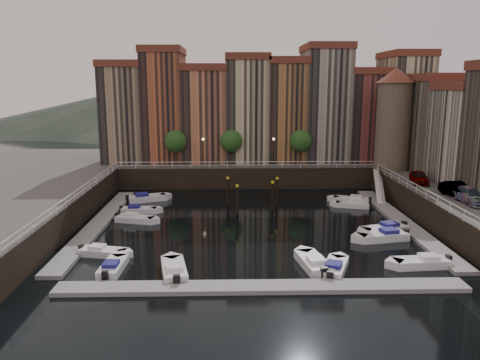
{
  "coord_description": "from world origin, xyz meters",
  "views": [
    {
      "loc": [
        -2.35,
        -48.7,
        14.7
      ],
      "look_at": [
        -1.1,
        4.0,
        3.82
      ],
      "focal_mm": 35.0,
      "sensor_mm": 36.0,
      "label": 1
    }
  ],
  "objects_px": {
    "boat_left_0": "(102,252)",
    "boat_left_2": "(134,219)",
    "corner_tower": "(394,118)",
    "mooring_pilings": "(254,195)",
    "car_b": "(458,191)",
    "gangway": "(379,184)",
    "car_c": "(471,196)",
    "boat_left_3": "(138,210)",
    "car_a": "(419,178)"
  },
  "relations": [
    {
      "from": "boat_left_0",
      "to": "car_a",
      "type": "relative_size",
      "value": 1.02
    },
    {
      "from": "car_b",
      "to": "corner_tower",
      "type": "bearing_deg",
      "value": 87.98
    },
    {
      "from": "boat_left_0",
      "to": "boat_left_3",
      "type": "xyz_separation_m",
      "value": [
        0.54,
        13.81,
        -0.0
      ]
    },
    {
      "from": "boat_left_0",
      "to": "boat_left_2",
      "type": "xyz_separation_m",
      "value": [
        0.82,
        10.11,
        0.01
      ]
    },
    {
      "from": "corner_tower",
      "to": "boat_left_2",
      "type": "bearing_deg",
      "value": -156.49
    },
    {
      "from": "car_b",
      "to": "boat_left_2",
      "type": "bearing_deg",
      "value": 169.21
    },
    {
      "from": "boat_left_0",
      "to": "car_c",
      "type": "distance_m",
      "value": 35.71
    },
    {
      "from": "boat_left_0",
      "to": "car_c",
      "type": "relative_size",
      "value": 0.84
    },
    {
      "from": "boat_left_3",
      "to": "car_a",
      "type": "relative_size",
      "value": 0.99
    },
    {
      "from": "corner_tower",
      "to": "car_b",
      "type": "distance_m",
      "value": 17.84
    },
    {
      "from": "corner_tower",
      "to": "boat_left_3",
      "type": "xyz_separation_m",
      "value": [
        -32.92,
        -10.5,
        -9.87
      ]
    },
    {
      "from": "boat_left_2",
      "to": "car_a",
      "type": "bearing_deg",
      "value": 23.38
    },
    {
      "from": "car_b",
      "to": "car_c",
      "type": "bearing_deg",
      "value": -89.49
    },
    {
      "from": "boat_left_2",
      "to": "car_a",
      "type": "xyz_separation_m",
      "value": [
        32.8,
        4.7,
        3.39
      ]
    },
    {
      "from": "boat_left_3",
      "to": "car_c",
      "type": "relative_size",
      "value": 0.81
    },
    {
      "from": "mooring_pilings",
      "to": "boat_left_0",
      "type": "bearing_deg",
      "value": -132.29
    },
    {
      "from": "boat_left_3",
      "to": "corner_tower",
      "type": "bearing_deg",
      "value": 18.13
    },
    {
      "from": "boat_left_0",
      "to": "boat_left_2",
      "type": "height_order",
      "value": "boat_left_2"
    },
    {
      "from": "boat_left_2",
      "to": "gangway",
      "type": "bearing_deg",
      "value": 33.29
    },
    {
      "from": "mooring_pilings",
      "to": "car_b",
      "type": "relative_size",
      "value": 1.31
    },
    {
      "from": "boat_left_2",
      "to": "corner_tower",
      "type": "bearing_deg",
      "value": 38.74
    },
    {
      "from": "gangway",
      "to": "car_b",
      "type": "relative_size",
      "value": 1.7
    },
    {
      "from": "boat_left_2",
      "to": "car_a",
      "type": "relative_size",
      "value": 1.06
    },
    {
      "from": "car_a",
      "to": "car_c",
      "type": "distance_m",
      "value": 9.41
    },
    {
      "from": "car_a",
      "to": "car_b",
      "type": "distance_m",
      "value": 7.21
    },
    {
      "from": "boat_left_0",
      "to": "boat_left_3",
      "type": "bearing_deg",
      "value": 100.14
    },
    {
      "from": "mooring_pilings",
      "to": "car_a",
      "type": "distance_m",
      "value": 19.69
    },
    {
      "from": "corner_tower",
      "to": "boat_left_3",
      "type": "height_order",
      "value": "corner_tower"
    },
    {
      "from": "corner_tower",
      "to": "mooring_pilings",
      "type": "bearing_deg",
      "value": -155.46
    },
    {
      "from": "car_a",
      "to": "corner_tower",
      "type": "bearing_deg",
      "value": 101.28
    },
    {
      "from": "boat_left_2",
      "to": "car_b",
      "type": "xyz_separation_m",
      "value": [
        34.02,
        -2.4,
        3.46
      ]
    },
    {
      "from": "boat_left_2",
      "to": "boat_left_3",
      "type": "height_order",
      "value": "boat_left_2"
    },
    {
      "from": "car_a",
      "to": "car_b",
      "type": "bearing_deg",
      "value": -69.99
    },
    {
      "from": "corner_tower",
      "to": "car_c",
      "type": "height_order",
      "value": "corner_tower"
    },
    {
      "from": "gangway",
      "to": "boat_left_0",
      "type": "xyz_separation_m",
      "value": [
        -30.56,
        -19.81,
        -1.59
      ]
    },
    {
      "from": "boat_left_3",
      "to": "boat_left_2",
      "type": "bearing_deg",
      "value": -85.31
    },
    {
      "from": "gangway",
      "to": "boat_left_0",
      "type": "height_order",
      "value": "gangway"
    },
    {
      "from": "boat_left_2",
      "to": "car_c",
      "type": "height_order",
      "value": "car_c"
    },
    {
      "from": "mooring_pilings",
      "to": "gangway",
      "type": "bearing_deg",
      "value": 14.79
    },
    {
      "from": "gangway",
      "to": "boat_left_3",
      "type": "xyz_separation_m",
      "value": [
        -30.02,
        -6.0,
        -1.59
      ]
    },
    {
      "from": "boat_left_2",
      "to": "car_b",
      "type": "relative_size",
      "value": 0.93
    },
    {
      "from": "boat_left_2",
      "to": "mooring_pilings",
      "type": "bearing_deg",
      "value": 37.2
    },
    {
      "from": "gangway",
      "to": "boat_left_2",
      "type": "height_order",
      "value": "gangway"
    },
    {
      "from": "boat_left_2",
      "to": "car_b",
      "type": "bearing_deg",
      "value": 11.18
    },
    {
      "from": "gangway",
      "to": "boat_left_0",
      "type": "bearing_deg",
      "value": -147.05
    },
    {
      "from": "mooring_pilings",
      "to": "boat_left_0",
      "type": "relative_size",
      "value": 1.46
    },
    {
      "from": "boat_left_2",
      "to": "car_a",
      "type": "height_order",
      "value": "car_a"
    },
    {
      "from": "mooring_pilings",
      "to": "corner_tower",
      "type": "bearing_deg",
      "value": 24.54
    },
    {
      "from": "corner_tower",
      "to": "car_b",
      "type": "bearing_deg",
      "value": -85.27
    },
    {
      "from": "gangway",
      "to": "car_b",
      "type": "xyz_separation_m",
      "value": [
        4.28,
        -12.1,
        1.89
      ]
    }
  ]
}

